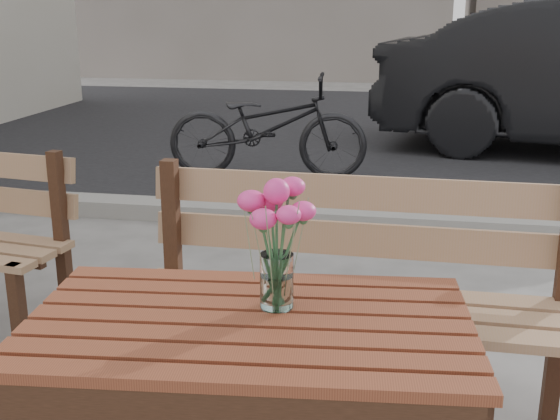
% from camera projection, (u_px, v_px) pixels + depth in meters
% --- Properties ---
extents(street, '(30.00, 8.12, 0.12)m').
position_uv_depth(street, '(382.00, 161.00, 6.85)').
color(street, black).
rests_on(street, ground).
extents(main_table, '(1.22, 0.78, 0.72)m').
position_uv_depth(main_table, '(249.00, 359.00, 1.86)').
color(main_table, brown).
rests_on(main_table, ground).
extents(main_bench, '(1.57, 0.49, 0.97)m').
position_uv_depth(main_bench, '(356.00, 272.00, 2.49)').
color(main_bench, '#A17853').
rests_on(main_bench, ground).
extents(main_vase, '(0.19, 0.19, 0.36)m').
position_uv_depth(main_vase, '(277.00, 229.00, 1.84)').
color(main_vase, white).
rests_on(main_vase, main_table).
extents(bicycle, '(1.81, 0.77, 0.93)m').
position_uv_depth(bicycle, '(267.00, 127.00, 6.22)').
color(bicycle, black).
rests_on(bicycle, ground).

